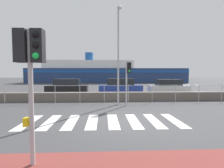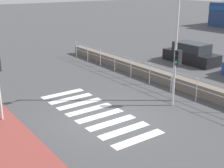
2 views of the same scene
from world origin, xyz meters
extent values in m
plane|color=#424244|center=(0.00, 0.00, 0.00)|extent=(160.00, 160.00, 0.00)
cube|color=silver|center=(-4.10, 0.00, 0.00)|extent=(0.45, 2.40, 0.01)
cube|color=silver|center=(-3.20, 0.00, 0.00)|extent=(0.45, 2.40, 0.01)
cube|color=silver|center=(-2.30, 0.00, 0.00)|extent=(0.45, 2.40, 0.01)
cube|color=silver|center=(-1.40, 0.00, 0.00)|extent=(0.45, 2.40, 0.01)
cube|color=silver|center=(-0.50, 0.00, 0.00)|extent=(0.45, 2.40, 0.01)
cube|color=silver|center=(0.40, 0.00, 0.00)|extent=(0.45, 2.40, 0.01)
cube|color=silver|center=(1.30, 0.00, 0.00)|extent=(0.45, 2.40, 0.01)
cube|color=silver|center=(2.20, 0.00, 0.00)|extent=(0.45, 2.40, 0.01)
cube|color=#6B6056|center=(0.00, 5.76, 0.33)|extent=(24.94, 0.55, 0.65)
cylinder|color=#B2B2B5|center=(0.00, 4.89, 1.22)|extent=(22.45, 0.03, 0.03)
cylinder|color=#B2B2B5|center=(0.00, 4.89, 0.71)|extent=(22.45, 0.03, 0.03)
cylinder|color=#B2B2B5|center=(-7.77, 4.89, 0.64)|extent=(0.04, 0.04, 1.28)
cylinder|color=#B2B2B5|center=(-6.04, 4.89, 0.64)|extent=(0.04, 0.04, 1.28)
cylinder|color=#B2B2B5|center=(-4.32, 4.89, 0.64)|extent=(0.04, 0.04, 1.28)
cylinder|color=#B2B2B5|center=(-2.59, 4.89, 0.64)|extent=(0.04, 0.04, 1.28)
cylinder|color=#B2B2B5|center=(-0.86, 4.89, 0.64)|extent=(0.04, 0.04, 1.28)
cylinder|color=#B2B2B5|center=(0.86, 4.89, 0.64)|extent=(0.04, 0.04, 1.28)
cylinder|color=#B2B2B5|center=(2.59, 4.89, 0.64)|extent=(0.04, 0.04, 1.28)
cylinder|color=#B2B2B5|center=(4.32, 4.89, 0.64)|extent=(0.04, 0.04, 1.28)
cylinder|color=#B2B2B5|center=(6.04, 4.89, 0.64)|extent=(0.04, 0.04, 1.28)
cylinder|color=#B2B2B5|center=(7.77, 4.89, 0.64)|extent=(0.04, 0.04, 1.28)
cylinder|color=#B2B2B5|center=(-2.44, -3.75, 1.49)|extent=(0.10, 0.10, 2.98)
cube|color=black|center=(-2.61, -3.75, 2.64)|extent=(0.24, 0.24, 0.68)
sphere|color=black|center=(-2.61, -3.61, 2.85)|extent=(0.13, 0.13, 0.13)
sphere|color=black|center=(-2.61, -3.61, 2.64)|extent=(0.13, 0.13, 0.13)
sphere|color=#19D84C|center=(-2.61, -3.61, 2.43)|extent=(0.13, 0.13, 0.13)
cube|color=black|center=(-2.27, -3.75, 2.64)|extent=(0.24, 0.24, 0.68)
sphere|color=black|center=(-2.27, -3.88, 2.85)|extent=(0.13, 0.13, 0.13)
sphere|color=black|center=(-2.27, -3.88, 2.64)|extent=(0.13, 0.13, 0.13)
sphere|color=#19D84C|center=(-2.27, -3.88, 2.43)|extent=(0.13, 0.13, 0.13)
cube|color=yellow|center=(-2.55, -3.75, 1.05)|extent=(0.10, 0.14, 0.18)
cylinder|color=#B2B2B5|center=(0.54, 3.57, 1.39)|extent=(0.10, 0.10, 2.78)
cube|color=black|center=(0.71, 3.57, 2.44)|extent=(0.24, 0.24, 0.68)
sphere|color=black|center=(0.71, 3.43, 2.65)|extent=(0.13, 0.13, 0.13)
sphere|color=black|center=(0.71, 3.43, 2.44)|extent=(0.13, 0.13, 0.13)
sphere|color=#19D84C|center=(0.71, 3.43, 2.23)|extent=(0.13, 0.13, 0.13)
cylinder|color=#B2B2B5|center=(0.06, 4.07, 3.13)|extent=(0.12, 0.12, 6.26)
cylinder|color=#B2B2B5|center=(0.06, 3.69, 6.11)|extent=(0.07, 0.77, 0.07)
ellipsoid|color=silver|center=(0.06, 3.30, 6.06)|extent=(0.32, 0.42, 0.19)
cube|color=navy|center=(0.00, 32.57, 1.60)|extent=(34.89, 6.53, 3.19)
cube|color=white|center=(-4.19, 32.57, 4.07)|extent=(19.54, 5.22, 1.76)
cube|color=#194C99|center=(0.00, 29.28, 2.49)|extent=(34.89, 0.08, 0.51)
cylinder|color=#194C99|center=(-4.19, 32.57, 5.85)|extent=(1.80, 1.80, 1.80)
cube|color=black|center=(-4.72, 10.98, 0.42)|extent=(4.22, 1.74, 0.83)
cube|color=#1E2328|center=(-4.72, 10.98, 1.17)|extent=(2.53, 1.53, 0.68)
cube|color=#233D9E|center=(0.86, 10.98, 0.42)|extent=(4.54, 1.77, 0.84)
cube|color=#1E2328|center=(0.86, 10.98, 1.19)|extent=(2.72, 1.56, 0.69)
cube|color=silver|center=(6.08, 10.98, 0.40)|extent=(4.18, 1.79, 0.79)
cube|color=#1E2328|center=(6.08, 10.98, 1.12)|extent=(2.51, 1.58, 0.65)
camera|label=1|loc=(-0.91, -7.46, 2.08)|focal=28.00mm
camera|label=2|loc=(10.29, -7.09, 5.70)|focal=50.00mm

